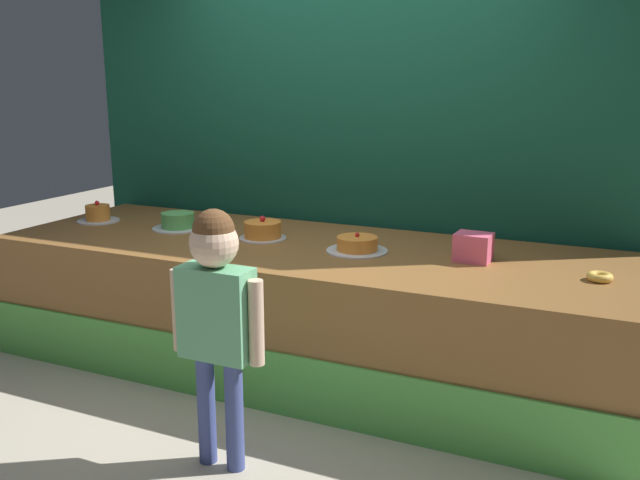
{
  "coord_description": "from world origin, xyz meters",
  "views": [
    {
      "loc": [
        1.68,
        -2.89,
        1.72
      ],
      "look_at": [
        0.19,
        0.38,
        0.86
      ],
      "focal_mm": 38.14,
      "sensor_mm": 36.0,
      "label": 1
    }
  ],
  "objects_px": {
    "child_figure": "(216,305)",
    "pink_box": "(473,247)",
    "cake_center_right": "(263,231)",
    "cake_far_right": "(357,245)",
    "cake_center_left": "(178,222)",
    "donut": "(600,277)",
    "cake_far_left": "(98,214)"
  },
  "relations": [
    {
      "from": "child_figure",
      "to": "cake_far_left",
      "type": "height_order",
      "value": "child_figure"
    },
    {
      "from": "cake_center_left",
      "to": "cake_far_right",
      "type": "height_order",
      "value": "cake_far_right"
    },
    {
      "from": "cake_center_right",
      "to": "child_figure",
      "type": "bearing_deg",
      "value": -69.83
    },
    {
      "from": "pink_box",
      "to": "cake_center_right",
      "type": "distance_m",
      "value": 1.29
    },
    {
      "from": "child_figure",
      "to": "cake_center_right",
      "type": "relative_size",
      "value": 4.09
    },
    {
      "from": "cake_center_left",
      "to": "cake_far_left",
      "type": "bearing_deg",
      "value": -177.08
    },
    {
      "from": "cake_center_right",
      "to": "cake_center_left",
      "type": "bearing_deg",
      "value": 178.42
    },
    {
      "from": "donut",
      "to": "child_figure",
      "type": "bearing_deg",
      "value": -143.4
    },
    {
      "from": "cake_center_left",
      "to": "pink_box",
      "type": "bearing_deg",
      "value": -0.1
    },
    {
      "from": "pink_box",
      "to": "donut",
      "type": "distance_m",
      "value": 0.66
    },
    {
      "from": "cake_far_left",
      "to": "cake_center_left",
      "type": "relative_size",
      "value": 0.85
    },
    {
      "from": "cake_far_left",
      "to": "cake_center_right",
      "type": "height_order",
      "value": "cake_far_left"
    },
    {
      "from": "pink_box",
      "to": "cake_far_right",
      "type": "distance_m",
      "value": 0.65
    },
    {
      "from": "cake_far_left",
      "to": "cake_far_right",
      "type": "bearing_deg",
      "value": -1.18
    },
    {
      "from": "cake_far_left",
      "to": "child_figure",
      "type": "bearing_deg",
      "value": -34.53
    },
    {
      "from": "cake_far_right",
      "to": "donut",
      "type": "bearing_deg",
      "value": -2.01
    },
    {
      "from": "child_figure",
      "to": "pink_box",
      "type": "bearing_deg",
      "value": 55.3
    },
    {
      "from": "pink_box",
      "to": "cake_center_right",
      "type": "bearing_deg",
      "value": -179.36
    },
    {
      "from": "donut",
      "to": "cake_far_right",
      "type": "distance_m",
      "value": 1.29
    },
    {
      "from": "cake_center_left",
      "to": "child_figure",
      "type": "bearing_deg",
      "value": -48.39
    },
    {
      "from": "donut",
      "to": "cake_far_right",
      "type": "relative_size",
      "value": 0.35
    },
    {
      "from": "pink_box",
      "to": "cake_center_left",
      "type": "bearing_deg",
      "value": 179.9
    },
    {
      "from": "child_figure",
      "to": "donut",
      "type": "xyz_separation_m",
      "value": [
        1.49,
        1.11,
        0.01
      ]
    },
    {
      "from": "donut",
      "to": "cake_center_right",
      "type": "relative_size",
      "value": 0.43
    },
    {
      "from": "pink_box",
      "to": "cake_center_left",
      "type": "height_order",
      "value": "pink_box"
    },
    {
      "from": "cake_far_left",
      "to": "cake_center_right",
      "type": "distance_m",
      "value": 1.29
    },
    {
      "from": "pink_box",
      "to": "donut",
      "type": "bearing_deg",
      "value": -10.09
    },
    {
      "from": "pink_box",
      "to": "cake_far_left",
      "type": "relative_size",
      "value": 0.66
    },
    {
      "from": "cake_far_left",
      "to": "cake_center_left",
      "type": "xyz_separation_m",
      "value": [
        0.64,
        0.03,
        -0.0
      ]
    },
    {
      "from": "donut",
      "to": "cake_far_right",
      "type": "xyz_separation_m",
      "value": [
        -1.29,
        0.05,
        0.02
      ]
    },
    {
      "from": "donut",
      "to": "cake_center_right",
      "type": "bearing_deg",
      "value": 177.04
    },
    {
      "from": "child_figure",
      "to": "cake_center_right",
      "type": "bearing_deg",
      "value": 110.17
    }
  ]
}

